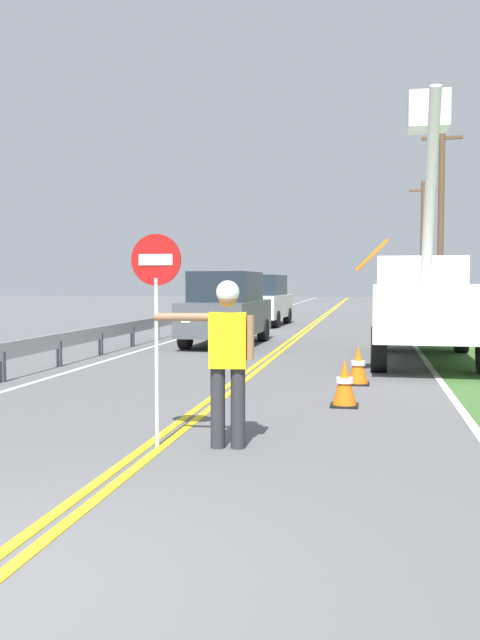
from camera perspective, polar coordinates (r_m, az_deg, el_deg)
The scene contains 14 objects.
centerline_yellow_left at distance 23.63m, azimuth 4.93°, elevation -1.17°, with size 0.11×110.00×0.01m, color yellow.
centerline_yellow_right at distance 23.61m, azimuth 5.37°, elevation -1.18°, with size 0.11×110.00×0.01m, color yellow.
edge_line_right at distance 23.55m, azimuth 13.90°, elevation -1.27°, with size 0.12×110.00×0.01m, color silver.
edge_line_left at distance 24.24m, azimuth -3.35°, elevation -1.06°, with size 0.12×110.00×0.01m, color silver.
flagger_worker at distance 7.34m, azimuth -1.12°, elevation -2.76°, with size 1.08×0.28×1.83m.
stop_sign_paddle at distance 7.41m, azimuth -7.06°, elevation 2.41°, with size 0.56×0.04×2.33m.
utility_bucket_truck at distance 16.39m, azimuth 15.29°, elevation 1.79°, with size 2.77×6.85×6.05m.
oncoming_suv_nearest at distance 19.43m, azimuth -1.13°, elevation 1.01°, with size 1.98×4.64×2.10m.
oncoming_suv_second at distance 28.27m, azimuth 1.90°, elevation 1.70°, with size 2.08×4.68×2.10m.
utility_pole_mid at distance 32.43m, azimuth 16.55°, elevation 8.10°, with size 1.80×0.28×8.91m.
utility_pole_far at distance 47.79m, azimuth 15.10°, elevation 6.31°, with size 1.80×0.28×8.58m.
traffic_cone_lead at distance 9.99m, azimuth 8.80°, elevation -5.30°, with size 0.40×0.40×0.70m.
traffic_cone_mid at distance 12.13m, azimuth 9.91°, elevation -3.81°, with size 0.40×0.40×0.70m.
guardrail_left_shoulder at distance 20.26m, azimuth -7.97°, elevation -0.46°, with size 0.10×32.00×0.71m.
Camera 1 is at (2.29, -3.44, 1.81)m, focal length 38.02 mm.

